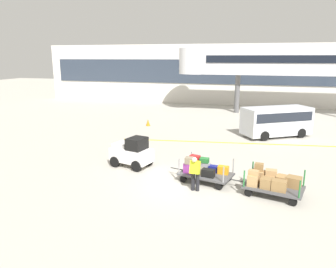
{
  "coord_description": "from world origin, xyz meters",
  "views": [
    {
      "loc": [
        2.83,
        -12.75,
        5.56
      ],
      "look_at": [
        -1.68,
        2.97,
        1.56
      ],
      "focal_mm": 33.69,
      "sensor_mm": 36.0,
      "label": 1
    }
  ],
  "objects_px": {
    "baggage_cart_lead": "(203,170)",
    "baggage_cart_middle": "(272,182)",
    "shuttle_van": "(276,119)",
    "baggage_tug": "(132,152)",
    "baggage_handler": "(195,172)",
    "safety_cone_far": "(148,123)"
  },
  "relations": [
    {
      "from": "baggage_cart_middle",
      "to": "shuttle_van",
      "type": "bearing_deg",
      "value": 86.81
    },
    {
      "from": "baggage_cart_middle",
      "to": "baggage_tug",
      "type": "bearing_deg",
      "value": 166.57
    },
    {
      "from": "baggage_cart_lead",
      "to": "shuttle_van",
      "type": "relative_size",
      "value": 0.61
    },
    {
      "from": "baggage_handler",
      "to": "shuttle_van",
      "type": "xyz_separation_m",
      "value": [
        3.7,
        11.03,
        0.37
      ]
    },
    {
      "from": "baggage_tug",
      "to": "baggage_cart_lead",
      "type": "xyz_separation_m",
      "value": [
        3.91,
        -0.97,
        -0.21
      ]
    },
    {
      "from": "baggage_tug",
      "to": "shuttle_van",
      "type": "relative_size",
      "value": 0.45
    },
    {
      "from": "baggage_cart_lead",
      "to": "baggage_cart_middle",
      "type": "xyz_separation_m",
      "value": [
        2.97,
        -0.68,
        0.02
      ]
    },
    {
      "from": "baggage_cart_middle",
      "to": "shuttle_van",
      "type": "distance_m",
      "value": 10.52
    },
    {
      "from": "baggage_cart_middle",
      "to": "baggage_handler",
      "type": "bearing_deg",
      "value": -169.98
    },
    {
      "from": "baggage_cart_lead",
      "to": "baggage_handler",
      "type": "relative_size",
      "value": 1.98
    },
    {
      "from": "baggage_cart_middle",
      "to": "shuttle_van",
      "type": "relative_size",
      "value": 0.61
    },
    {
      "from": "baggage_cart_middle",
      "to": "baggage_cart_lead",
      "type": "bearing_deg",
      "value": 167.14
    },
    {
      "from": "shuttle_van",
      "to": "safety_cone_far",
      "type": "distance_m",
      "value": 10.1
    },
    {
      "from": "baggage_tug",
      "to": "baggage_cart_middle",
      "type": "height_order",
      "value": "baggage_tug"
    },
    {
      "from": "shuttle_van",
      "to": "safety_cone_far",
      "type": "height_order",
      "value": "shuttle_van"
    },
    {
      "from": "baggage_cart_lead",
      "to": "baggage_handler",
      "type": "xyz_separation_m",
      "value": [
        -0.15,
        -1.23,
        0.33
      ]
    },
    {
      "from": "baggage_handler",
      "to": "safety_cone_far",
      "type": "bearing_deg",
      "value": 118.04
    },
    {
      "from": "baggage_cart_lead",
      "to": "shuttle_van",
      "type": "height_order",
      "value": "shuttle_van"
    },
    {
      "from": "baggage_handler",
      "to": "shuttle_van",
      "type": "height_order",
      "value": "shuttle_van"
    },
    {
      "from": "baggage_cart_middle",
      "to": "baggage_handler",
      "type": "relative_size",
      "value": 1.98
    },
    {
      "from": "baggage_handler",
      "to": "safety_cone_far",
      "type": "relative_size",
      "value": 2.84
    },
    {
      "from": "baggage_cart_lead",
      "to": "baggage_handler",
      "type": "bearing_deg",
      "value": -97.1
    }
  ]
}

